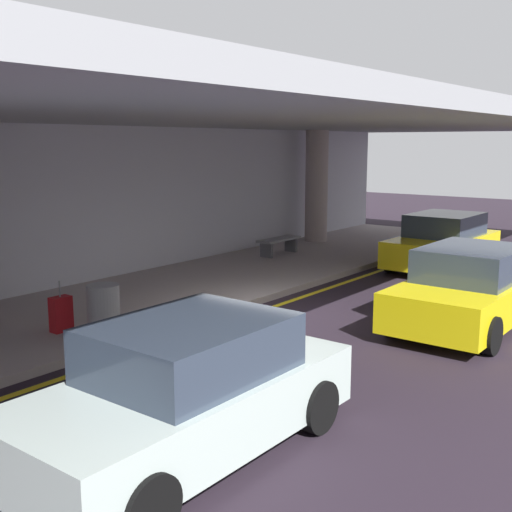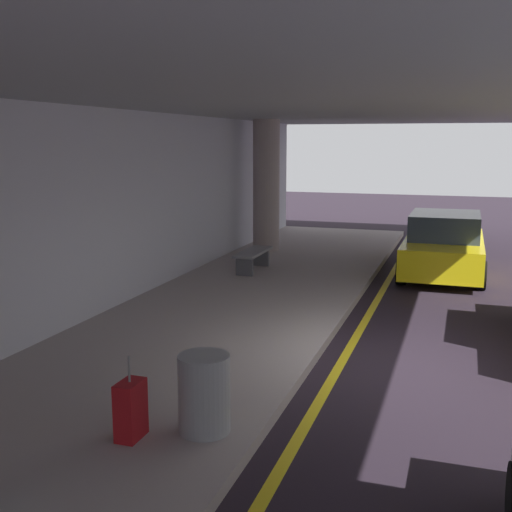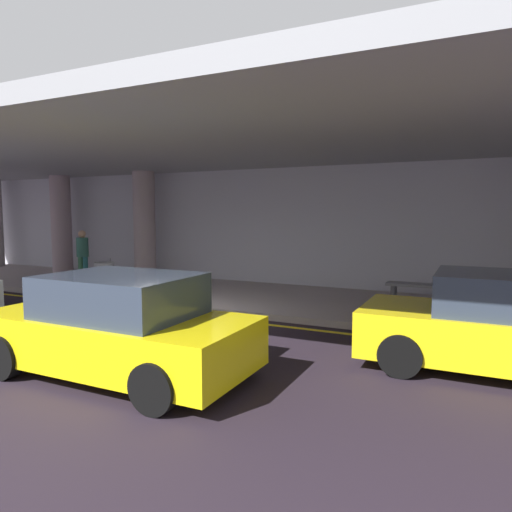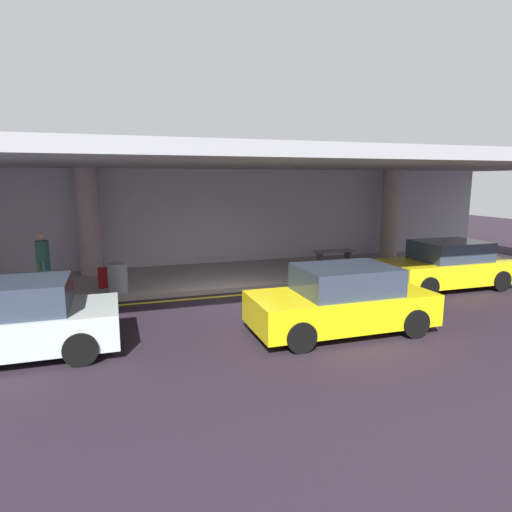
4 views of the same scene
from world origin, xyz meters
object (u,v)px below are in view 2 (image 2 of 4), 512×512
Objects in this scene: suitcase_upright_primary at (131,410)px; support_column_right_mid at (266,186)px; bench_metal at (253,256)px; trash_bin_steel at (204,393)px; car_yellow_taxi at (444,246)px.

support_column_right_mid is at bearing 26.58° from suitcase_upright_primary.
bench_metal is (8.64, 1.55, 0.04)m from suitcase_upright_primary.
trash_bin_steel is (0.39, -0.67, 0.11)m from suitcase_upright_primary.
suitcase_upright_primary is 1.06× the size of trash_bin_steel.
car_yellow_taxi is 2.56× the size of bench_metal.
suitcase_upright_primary is at bearing -169.51° from support_column_right_mid.
trash_bin_steel is at bearing -43.32° from suitcase_upright_primary.
support_column_right_mid is 0.89× the size of car_yellow_taxi.
car_yellow_taxi is 4.56× the size of suitcase_upright_primary.
suitcase_upright_primary is 0.56× the size of bench_metal.
suitcase_upright_primary is 0.78m from trash_bin_steel.
support_column_right_mid reaches higher than trash_bin_steel.
suitcase_upright_primary is 8.78m from bench_metal.
support_column_right_mid reaches higher than bench_metal.
car_yellow_taxi is 4.63m from bench_metal.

